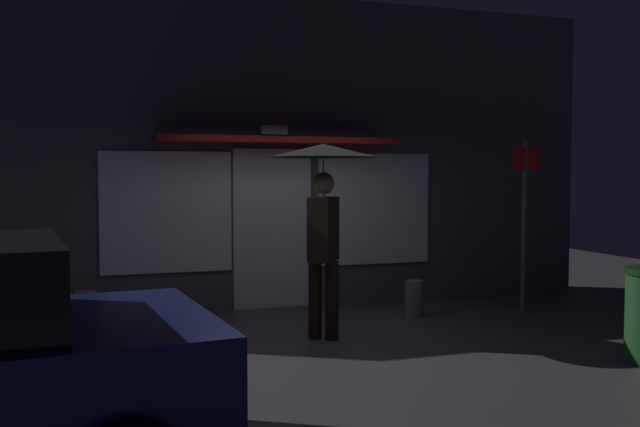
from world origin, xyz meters
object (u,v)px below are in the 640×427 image
street_sign_post (524,214)px  sidewalk_bollard (414,298)px  person_with_umbrella (323,187)px  sidewalk_bollard_2 (86,316)px

street_sign_post → sidewalk_bollard: size_ratio=4.90×
person_with_umbrella → sidewalk_bollard_2: (-2.53, 0.77, -1.43)m
sidewalk_bollard → sidewalk_bollard_2: (-4.04, -0.04, 0.04)m
person_with_umbrella → street_sign_post: bearing=138.0°
sidewalk_bollard_2 → sidewalk_bollard: bearing=0.5°
sidewalk_bollard_2 → street_sign_post: bearing=-0.8°
sidewalk_bollard → street_sign_post: bearing=-4.3°
person_with_umbrella → street_sign_post: (3.09, 0.68, -0.39)m
person_with_umbrella → sidewalk_bollard: 2.25m
sidewalk_bollard_2 → person_with_umbrella: bearing=-16.8°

